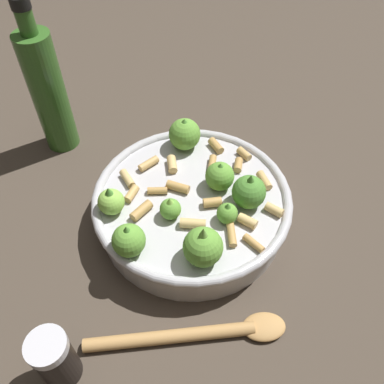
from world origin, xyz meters
name	(u,v)px	position (x,y,z in m)	size (l,w,h in m)	color
ground_plane	(192,219)	(0.00, 0.00, 0.00)	(2.40, 2.40, 0.00)	#42382D
cooking_pan	(192,204)	(0.00, 0.00, 0.04)	(0.27, 0.27, 0.11)	#B7B7BC
pepper_shaker	(55,359)	(0.23, -0.11, 0.04)	(0.04, 0.04, 0.08)	black
olive_oil_bottle	(48,91)	(-0.13, -0.24, 0.10)	(0.05, 0.05, 0.25)	#336023
wooden_spoon	(197,333)	(0.17, 0.03, 0.01)	(0.08, 0.24, 0.02)	#B2844C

